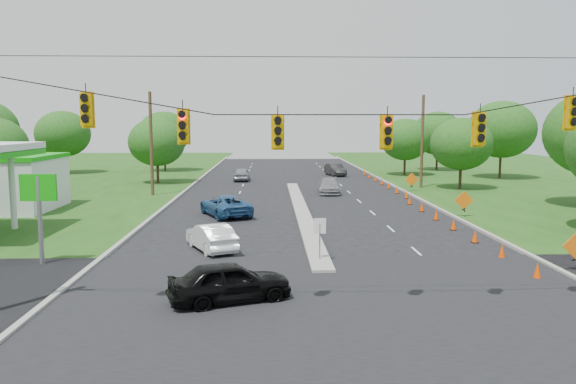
{
  "coord_description": "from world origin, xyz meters",
  "views": [
    {
      "loc": [
        -2.26,
        -18.95,
        6.35
      ],
      "look_at": [
        -1.33,
        9.68,
        2.8
      ],
      "focal_mm": 35.0,
      "sensor_mm": 36.0,
      "label": 1
    }
  ],
  "objects": [
    {
      "name": "cone_12",
      "position": [
        9.24,
        45.0,
        0.35
      ],
      "size": [
        0.32,
        0.32,
        0.7
      ],
      "primitive_type": "cone",
      "color": "#F24200",
      "rests_on": "ground"
    },
    {
      "name": "median_sign",
      "position": [
        0.0,
        6.0,
        1.46
      ],
      "size": [
        0.55,
        0.06,
        2.05
      ],
      "color": "gray",
      "rests_on": "ground"
    },
    {
      "name": "cone_6",
      "position": [
        8.64,
        24.0,
        0.35
      ],
      "size": [
        0.32,
        0.32,
        0.7
      ],
      "primitive_type": "cone",
      "color": "#F24200",
      "rests_on": "ground"
    },
    {
      "name": "cone_9",
      "position": [
        9.24,
        34.5,
        0.35
      ],
      "size": [
        0.32,
        0.32,
        0.7
      ],
      "primitive_type": "cone",
      "color": "#F24200",
      "rests_on": "ground"
    },
    {
      "name": "ground",
      "position": [
        0.0,
        0.0,
        0.0
      ],
      "size": [
        160.0,
        160.0,
        0.0
      ],
      "primitive_type": "plane",
      "color": "black",
      "rests_on": "ground"
    },
    {
      "name": "cone_2",
      "position": [
        8.64,
        10.0,
        0.35
      ],
      "size": [
        0.32,
        0.32,
        0.7
      ],
      "primitive_type": "cone",
      "color": "#F24200",
      "rests_on": "ground"
    },
    {
      "name": "work_sign_2",
      "position": [
        10.8,
        32.0,
        1.09
      ],
      "size": [
        1.27,
        0.58,
        1.37
      ],
      "color": "black",
      "rests_on": "ground"
    },
    {
      "name": "curb_right",
      "position": [
        10.1,
        30.0,
        0.0
      ],
      "size": [
        0.25,
        110.0,
        0.16
      ],
      "primitive_type": "cube",
      "color": "gray",
      "rests_on": "ground"
    },
    {
      "name": "median",
      "position": [
        0.0,
        21.0,
        0.0
      ],
      "size": [
        1.0,
        34.0,
        0.18
      ],
      "primitive_type": "cube",
      "color": "gray",
      "rests_on": "ground"
    },
    {
      "name": "tree_5",
      "position": [
        -14.0,
        40.0,
        4.34
      ],
      "size": [
        5.88,
        5.88,
        6.86
      ],
      "color": "black",
      "rests_on": "ground"
    },
    {
      "name": "tree_12",
      "position": [
        14.0,
        48.0,
        4.34
      ],
      "size": [
        5.88,
        5.88,
        6.86
      ],
      "color": "black",
      "rests_on": "ground"
    },
    {
      "name": "black_sedan",
      "position": [
        -3.69,
        0.44,
        0.74
      ],
      "size": [
        4.69,
        3.15,
        1.48
      ],
      "primitive_type": "imported",
      "rotation": [
        0.0,
        0.0,
        1.93
      ],
      "color": "black",
      "rests_on": "ground"
    },
    {
      "name": "white_sedan",
      "position": [
        -5.2,
        8.66,
        0.68
      ],
      "size": [
        3.04,
        4.36,
        1.36
      ],
      "primitive_type": "imported",
      "rotation": [
        0.0,
        0.0,
        3.57
      ],
      "color": "white",
      "rests_on": "ground"
    },
    {
      "name": "silver_car_far",
      "position": [
        3.09,
        31.14,
        0.67
      ],
      "size": [
        2.2,
        4.76,
        1.35
      ],
      "primitive_type": "imported",
      "rotation": [
        0.0,
        0.0,
        -0.07
      ],
      "color": "gray",
      "rests_on": "ground"
    },
    {
      "name": "cone_7",
      "position": [
        9.24,
        27.5,
        0.35
      ],
      "size": [
        0.32,
        0.32,
        0.7
      ],
      "primitive_type": "cone",
      "color": "#F24200",
      "rests_on": "ground"
    },
    {
      "name": "curb_left",
      "position": [
        -10.1,
        30.0,
        0.0
      ],
      "size": [
        0.25,
        110.0,
        0.16
      ],
      "primitive_type": "cube",
      "color": "gray",
      "rests_on": "ground"
    },
    {
      "name": "dark_car_receding",
      "position": [
        5.62,
        48.23,
        0.73
      ],
      "size": [
        2.4,
        4.67,
        1.47
      ],
      "primitive_type": "imported",
      "rotation": [
        0.0,
        0.0,
        0.2
      ],
      "color": "black",
      "rests_on": "ground"
    },
    {
      "name": "utility_pole_far_right",
      "position": [
        12.5,
        35.0,
        4.5
      ],
      "size": [
        0.28,
        0.28,
        9.0
      ],
      "primitive_type": "cylinder",
      "color": "#422D1C",
      "rests_on": "ground"
    },
    {
      "name": "cone_11",
      "position": [
        9.24,
        41.5,
        0.35
      ],
      "size": [
        0.32,
        0.32,
        0.7
      ],
      "primitive_type": "cone",
      "color": "#F24200",
      "rests_on": "ground"
    },
    {
      "name": "signal_span",
      "position": [
        -0.05,
        -1.0,
        4.97
      ],
      "size": [
        25.6,
        0.32,
        9.0
      ],
      "color": "#422D1C",
      "rests_on": "ground"
    },
    {
      "name": "tree_9",
      "position": [
        16.0,
        34.0,
        4.34
      ],
      "size": [
        5.88,
        5.88,
        6.86
      ],
      "color": "black",
      "rests_on": "ground"
    },
    {
      "name": "cone_4",
      "position": [
        8.64,
        17.0,
        0.35
      ],
      "size": [
        0.32,
        0.32,
        0.7
      ],
      "primitive_type": "cone",
      "color": "#F24200",
      "rests_on": "ground"
    },
    {
      "name": "cone_3",
      "position": [
        8.64,
        13.5,
        0.35
      ],
      "size": [
        0.32,
        0.32,
        0.7
      ],
      "primitive_type": "cone",
      "color": "#F24200",
      "rests_on": "ground"
    },
    {
      "name": "cone_13",
      "position": [
        9.24,
        48.5,
        0.35
      ],
      "size": [
        0.32,
        0.32,
        0.7
      ],
      "primitive_type": "cone",
      "color": "#F24200",
      "rests_on": "ground"
    },
    {
      "name": "tree_6",
      "position": [
        -16.0,
        55.0,
        4.96
      ],
      "size": [
        6.72,
        6.72,
        7.84
      ],
      "color": "black",
      "rests_on": "ground"
    },
    {
      "name": "cross_street",
      "position": [
        0.0,
        0.0,
        0.0
      ],
      "size": [
        160.0,
        14.0,
        0.02
      ],
      "primitive_type": "cube",
      "color": "black",
      "rests_on": "ground"
    },
    {
      "name": "work_sign_1",
      "position": [
        10.8,
        18.0,
        1.09
      ],
      "size": [
        1.27,
        0.58,
        1.37
      ],
      "color": "black",
      "rests_on": "ground"
    },
    {
      "name": "blue_pickup",
      "position": [
        -5.31,
        19.12,
        0.73
      ],
      "size": [
        4.3,
        5.76,
        1.45
      ],
      "primitive_type": "imported",
      "rotation": [
        0.0,
        0.0,
        3.55
      ],
      "color": "#245082",
      "rests_on": "ground"
    },
    {
      "name": "cone_1",
      "position": [
        8.64,
        6.5,
        0.35
      ],
      "size": [
        0.32,
        0.32,
        0.7
      ],
      "primitive_type": "cone",
      "color": "#F24200",
      "rests_on": "ground"
    },
    {
      "name": "cone_5",
      "position": [
        8.64,
        20.5,
        0.35
      ],
      "size": [
        0.32,
        0.32,
        0.7
      ],
      "primitive_type": "cone",
      "color": "#F24200",
      "rests_on": "ground"
    },
    {
      "name": "utility_pole_far_left",
      "position": [
        -12.5,
        30.0,
        4.5
      ],
      "size": [
        0.28,
        0.28,
        9.0
      ],
      "primitive_type": "cylinder",
      "color": "#422D1C",
      "rests_on": "ground"
    },
    {
      "name": "cone_10",
      "position": [
        9.24,
        38.0,
        0.35
      ],
      "size": [
        0.32,
        0.32,
        0.7
      ],
      "primitive_type": "cone",
      "color": "#F24200",
      "rests_on": "ground"
    },
    {
      "name": "tree_4",
      "position": [
        -28.0,
        52.0,
        4.96
      ],
      "size": [
        6.72,
        6.72,
        7.84
      ],
      "color": "black",
      "rests_on": "ground"
    },
    {
      "name": "cone_0",
      "position": [
        8.64,
        3.0,
        0.35
      ],
      "size": [
        0.32,
        0.32,
        0.7
      ],
      "primitive_type": "cone",
      "color": "#F24200",
      "rests_on": "ground"
    },
    {
      "name": "cone_8",
      "position": [
        9.24,
        31.0,
        0.35
      ],
      "size": [
        0.32,
        0.32,
        0.7
      ],
      "primitive_type": "cone",
      "color": "#F24200",
      "rests_on": "ground"
    },
    {
      "name": "silver_car_oncoming",
      "position": [
        -5.35,
        42.67,
        0.72
      ],
      "size": [
        1.73,
        4.23,
        1.44
      ],
      "primitive_type": "imported",
      "rotation": [
        0.0,
        0.0,
        3.15
      ],
      "color": "gray",
      "rests_on": "ground"
    },
    {
      "name": "tree_10",
      "position": [
        24.0,
        44.0,
        5.58
      ],
      "size": [
        7.56,
        7.56,
        8.82
      ],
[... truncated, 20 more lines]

